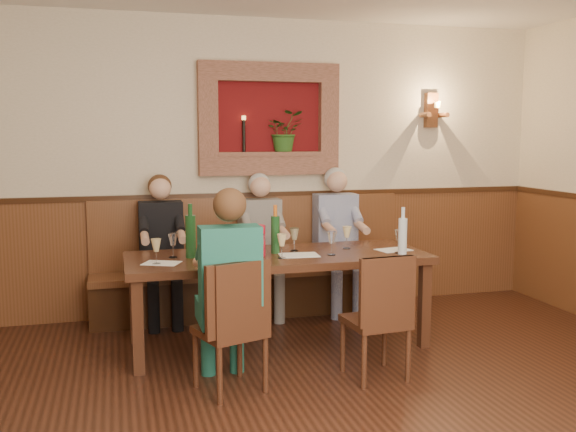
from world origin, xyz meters
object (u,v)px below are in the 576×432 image
at_px(chair_near_left, 231,353).
at_px(wine_bottle_green_b, 191,235).
at_px(person_bench_left, 162,263).
at_px(bench, 253,280).
at_px(person_bench_right, 338,253).
at_px(spittoon_bucket, 252,241).
at_px(person_bench_mid, 262,258).
at_px(chair_near_right, 376,342).
at_px(water_bottle, 403,235).
at_px(dining_table, 278,263).
at_px(wine_bottle_green_a, 275,233).
at_px(person_chair_front, 228,307).

relative_size(chair_near_left, wine_bottle_green_b, 2.14).
distance_m(person_bench_left, wine_bottle_green_b, 0.90).
bearing_deg(bench, person_bench_right, -7.31).
bearing_deg(person_bench_left, spittoon_bucket, -52.39).
height_order(person_bench_mid, spittoon_bucket, person_bench_mid).
xyz_separation_m(chair_near_right, water_bottle, (0.48, 0.62, 0.64)).
height_order(chair_near_right, water_bottle, water_bottle).
bearing_deg(chair_near_left, water_bottle, 2.48).
relative_size(dining_table, spittoon_bucket, 10.01).
height_order(person_bench_right, water_bottle, person_bench_right).
distance_m(chair_near_left, person_bench_left, 1.74).
distance_m(bench, wine_bottle_green_a, 1.07).
bearing_deg(dining_table, person_bench_right, 45.81).
bearing_deg(wine_bottle_green_a, person_chair_front, -122.72).
bearing_deg(chair_near_right, wine_bottle_green_a, 113.39).
xyz_separation_m(person_bench_left, wine_bottle_green_a, (0.85, -0.79, 0.36)).
height_order(spittoon_bucket, wine_bottle_green_b, wine_bottle_green_b).
bearing_deg(bench, dining_table, -90.00).
distance_m(person_bench_mid, person_chair_front, 1.73).
relative_size(dining_table, person_bench_mid, 1.78).
xyz_separation_m(person_bench_left, person_bench_mid, (0.92, 0.00, -0.00)).
bearing_deg(wine_bottle_green_b, chair_near_right, -37.87).
distance_m(person_bench_left, wine_bottle_green_a, 1.21).
height_order(spittoon_bucket, wine_bottle_green_a, wine_bottle_green_a).
xyz_separation_m(person_bench_left, water_bottle, (1.83, -1.09, 0.35)).
xyz_separation_m(bench, person_bench_right, (0.82, -0.10, 0.25)).
bearing_deg(chair_near_right, spittoon_bucket, 123.75).
relative_size(person_bench_left, water_bottle, 3.56).
height_order(person_bench_right, person_chair_front, person_bench_right).
height_order(person_bench_mid, wine_bottle_green_b, person_bench_mid).
height_order(person_chair_front, water_bottle, person_chair_front).
xyz_separation_m(person_bench_mid, wine_bottle_green_a, (-0.07, -0.79, 0.36)).
xyz_separation_m(chair_near_right, person_chair_front, (-1.03, 0.10, 0.30)).
bearing_deg(dining_table, bench, 90.00).
xyz_separation_m(chair_near_left, person_bench_right, (1.35, 1.68, 0.31)).
xyz_separation_m(bench, person_bench_left, (-0.85, -0.10, 0.23)).
bearing_deg(chair_near_right, person_bench_mid, 99.20).
bearing_deg(person_bench_mid, spittoon_bucket, -107.91).
bearing_deg(person_bench_right, water_bottle, -81.84).
distance_m(person_bench_right, spittoon_bucket, 1.36).
bearing_deg(bench, chair_near_right, -74.90).
height_order(person_bench_left, person_bench_mid, person_bench_left).
bearing_deg(person_bench_mid, dining_table, -94.23).
bearing_deg(person_bench_left, chair_near_left, -79.17).
bearing_deg(wine_bottle_green_b, dining_table, -3.38).
relative_size(dining_table, bench, 0.80).
bearing_deg(spittoon_bucket, dining_table, -0.36).
bearing_deg(person_chair_front, wine_bottle_green_a, 57.28).
bearing_deg(spittoon_bucket, chair_near_right, -51.42).
relative_size(bench, spittoon_bucket, 12.51).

